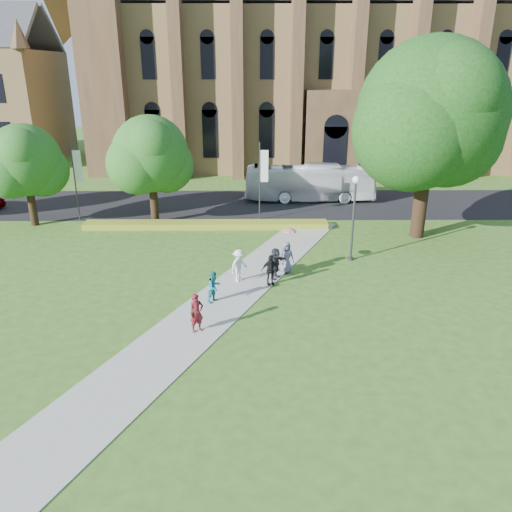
{
  "coord_description": "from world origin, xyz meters",
  "views": [
    {
      "loc": [
        1.37,
        -22.24,
        11.18
      ],
      "look_at": [
        1.61,
        2.99,
        1.6
      ],
      "focal_mm": 35.0,
      "sensor_mm": 36.0,
      "label": 1
    }
  ],
  "objects_px": {
    "streetlamp": "(354,208)",
    "tour_coach": "(309,183)",
    "large_tree": "(431,114)",
    "pedestrian_0": "(197,313)"
  },
  "relations": [
    {
      "from": "large_tree",
      "to": "tour_coach",
      "type": "relative_size",
      "value": 1.15
    },
    {
      "from": "large_tree",
      "to": "pedestrian_0",
      "type": "bearing_deg",
      "value": -136.43
    },
    {
      "from": "large_tree",
      "to": "pedestrian_0",
      "type": "height_order",
      "value": "large_tree"
    },
    {
      "from": "large_tree",
      "to": "tour_coach",
      "type": "distance_m",
      "value": 13.87
    },
    {
      "from": "streetlamp",
      "to": "large_tree",
      "type": "height_order",
      "value": "large_tree"
    },
    {
      "from": "large_tree",
      "to": "tour_coach",
      "type": "bearing_deg",
      "value": 122.38
    },
    {
      "from": "large_tree",
      "to": "pedestrian_0",
      "type": "xyz_separation_m",
      "value": [
        -14.09,
        -13.4,
        -7.42
      ]
    },
    {
      "from": "large_tree",
      "to": "pedestrian_0",
      "type": "relative_size",
      "value": 7.27
    },
    {
      "from": "streetlamp",
      "to": "tour_coach",
      "type": "height_order",
      "value": "streetlamp"
    },
    {
      "from": "large_tree",
      "to": "tour_coach",
      "type": "height_order",
      "value": "large_tree"
    }
  ]
}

